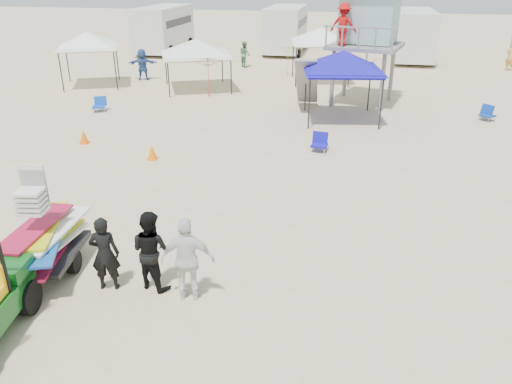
% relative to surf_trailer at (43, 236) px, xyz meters
% --- Properties ---
extents(ground, '(140.00, 140.00, 0.00)m').
position_rel_surf_trailer_xyz_m(ground, '(3.55, -0.97, -0.86)').
color(ground, beige).
rests_on(ground, ground).
extents(surf_trailer, '(1.51, 2.39, 2.10)m').
position_rel_surf_trailer_xyz_m(surf_trailer, '(0.00, 0.00, 0.00)').
color(surf_trailer, black).
rests_on(surf_trailer, ground).
extents(man_left, '(0.64, 0.49, 1.57)m').
position_rel_surf_trailer_xyz_m(man_left, '(1.51, -0.30, -0.07)').
color(man_left, black).
rests_on(man_left, ground).
extents(man_mid, '(0.96, 0.85, 1.65)m').
position_rel_surf_trailer_xyz_m(man_mid, '(2.36, -0.05, -0.03)').
color(man_mid, black).
rests_on(man_mid, ground).
extents(man_right, '(1.07, 0.59, 1.72)m').
position_rel_surf_trailer_xyz_m(man_right, '(3.21, -0.30, 0.01)').
color(man_right, white).
rests_on(man_right, ground).
extents(lifeguard_tower, '(3.66, 3.66, 4.89)m').
position_rel_surf_trailer_xyz_m(lifeguard_tower, '(6.21, 16.03, 2.79)').
color(lifeguard_tower, gray).
rests_on(lifeguard_tower, ground).
extents(canopy_blue, '(3.38, 3.38, 3.25)m').
position_rel_surf_trailer_xyz_m(canopy_blue, '(5.46, 12.91, 1.84)').
color(canopy_blue, black).
rests_on(canopy_blue, ground).
extents(canopy_white_a, '(4.26, 4.26, 2.96)m').
position_rel_surf_trailer_xyz_m(canopy_white_a, '(-2.15, 17.23, 1.56)').
color(canopy_white_a, black).
rests_on(canopy_white_a, ground).
extents(canopy_white_b, '(3.75, 3.75, 3.22)m').
position_rel_surf_trailer_xyz_m(canopy_white_b, '(-8.04, 16.97, 1.81)').
color(canopy_white_b, black).
rests_on(canopy_white_b, ground).
extents(canopy_white_c, '(3.48, 3.48, 3.33)m').
position_rel_surf_trailer_xyz_m(canopy_white_c, '(3.96, 20.40, 1.92)').
color(canopy_white_c, black).
rests_on(canopy_white_c, ground).
extents(umbrella_a, '(2.61, 2.64, 1.96)m').
position_rel_surf_trailer_xyz_m(umbrella_a, '(-1.08, 15.67, 0.12)').
color(umbrella_a, red).
rests_on(umbrella_a, ground).
extents(umbrella_b, '(2.25, 2.28, 1.72)m').
position_rel_surf_trailer_xyz_m(umbrella_b, '(1.98, 21.72, 0.01)').
color(umbrella_b, gold).
rests_on(umbrella_b, ground).
extents(cone_near, '(0.34, 0.34, 0.50)m').
position_rel_surf_trailer_xyz_m(cone_near, '(-0.45, 6.80, -0.61)').
color(cone_near, orange).
rests_on(cone_near, ground).
extents(cone_far, '(0.34, 0.34, 0.50)m').
position_rel_surf_trailer_xyz_m(cone_far, '(-3.53, 7.87, -0.61)').
color(cone_far, '#FF6808').
rests_on(cone_far, ground).
extents(beach_chair_a, '(0.70, 0.78, 0.64)m').
position_rel_surf_trailer_xyz_m(beach_chair_a, '(-5.11, 12.15, -0.54)').
color(beach_chair_a, '#1045B7').
rests_on(beach_chair_a, ground).
extents(beach_chair_b, '(0.60, 0.64, 0.64)m').
position_rel_surf_trailer_xyz_m(beach_chair_b, '(4.96, 8.80, -0.54)').
color(beach_chair_b, '#120FAC').
rests_on(beach_chair_b, ground).
extents(beach_chair_c, '(0.73, 0.86, 0.64)m').
position_rel_surf_trailer_xyz_m(beach_chair_c, '(11.53, 14.05, -0.54)').
color(beach_chair_c, '#0E3498').
rests_on(beach_chair_c, ground).
extents(rv_far_left, '(2.64, 6.80, 3.25)m').
position_rel_surf_trailer_xyz_m(rv_far_left, '(-8.45, 29.03, 0.94)').
color(rv_far_left, silver).
rests_on(rv_far_left, ground).
extents(rv_mid_left, '(2.65, 6.50, 3.25)m').
position_rel_surf_trailer_xyz_m(rv_mid_left, '(0.55, 30.53, 0.94)').
color(rv_mid_left, silver).
rests_on(rv_mid_left, ground).
extents(rv_mid_right, '(2.64, 7.00, 3.25)m').
position_rel_surf_trailer_xyz_m(rv_mid_right, '(9.55, 29.03, 0.94)').
color(rv_mid_right, silver).
rests_on(rv_mid_right, ground).
extents(light_pole_left, '(0.14, 0.14, 8.00)m').
position_rel_surf_trailer_xyz_m(light_pole_left, '(6.55, 26.03, 3.14)').
color(light_pole_left, slate).
rests_on(light_pole_left, ground).
extents(distant_beachgoers, '(22.38, 7.93, 1.74)m').
position_rel_surf_trailer_xyz_m(distant_beachgoers, '(-1.08, 21.54, -0.01)').
color(distant_beachgoers, '#325398').
rests_on(distant_beachgoers, ground).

